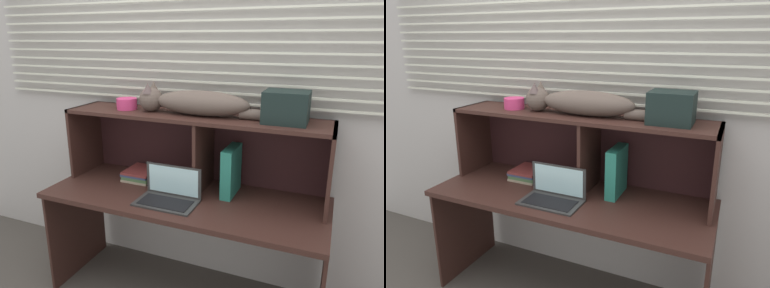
# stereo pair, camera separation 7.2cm
# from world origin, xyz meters

# --- Properties ---
(back_panel_with_blinds) EXTENTS (4.40, 0.08, 2.50)m
(back_panel_with_blinds) POSITION_xyz_m (0.00, 0.55, 1.26)
(back_panel_with_blinds) COLOR #BCB7B5
(back_panel_with_blinds) RESTS_ON ground
(desk) EXTENTS (1.64, 0.62, 0.71)m
(desk) POSITION_xyz_m (0.00, 0.20, 0.58)
(desk) COLOR #38201B
(desk) RESTS_ON ground
(hutch_shelf_unit) EXTENTS (1.59, 0.34, 0.46)m
(hutch_shelf_unit) POSITION_xyz_m (0.01, 0.37, 1.03)
(hutch_shelf_unit) COLOR #38201B
(hutch_shelf_unit) RESTS_ON desk
(cat) EXTENTS (0.99, 0.17, 0.18)m
(cat) POSITION_xyz_m (0.02, 0.33, 1.24)
(cat) COLOR brown
(cat) RESTS_ON hutch_shelf_unit
(laptop) EXTENTS (0.34, 0.20, 0.19)m
(laptop) POSITION_xyz_m (-0.05, 0.10, 0.75)
(laptop) COLOR #303030
(laptop) RESTS_ON desk
(binder_upright) EXTENTS (0.06, 0.23, 0.29)m
(binder_upright) POSITION_xyz_m (0.25, 0.33, 0.85)
(binder_upright) COLOR #277D6C
(binder_upright) RESTS_ON desk
(book_stack) EXTENTS (0.19, 0.22, 0.06)m
(book_stack) POSITION_xyz_m (-0.36, 0.34, 0.74)
(book_stack) COLOR gray
(book_stack) RESTS_ON desk
(small_basket) EXTENTS (0.13, 0.13, 0.07)m
(small_basket) POSITION_xyz_m (-0.44, 0.33, 1.20)
(small_basket) COLOR #D93B77
(small_basket) RESTS_ON hutch_shelf_unit
(storage_box) EXTENTS (0.23, 0.19, 0.17)m
(storage_box) POSITION_xyz_m (0.53, 0.33, 1.25)
(storage_box) COLOR black
(storage_box) RESTS_ON hutch_shelf_unit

